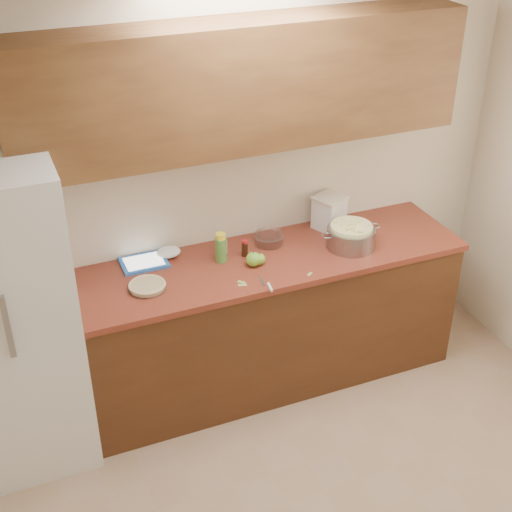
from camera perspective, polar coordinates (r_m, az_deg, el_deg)
name	(u,v)px	position (r m, az deg, el deg)	size (l,w,h in m)	color
room_shell	(390,352)	(3.00, 10.64, -7.57)	(3.60, 3.60, 3.60)	#9F8167
counter_run	(254,322)	(4.54, -0.16, -5.32)	(2.64, 0.68, 0.92)	#4C2A15
upper_cabinets	(243,86)	(4.00, -1.06, 13.48)	(2.60, 0.34, 0.70)	brown
fridge	(7,320)	(4.04, -19.29, -4.83)	(0.70, 0.70, 1.80)	silver
pie	(147,286)	(4.06, -8.70, -2.39)	(0.22, 0.22, 0.03)	silver
colander	(351,236)	(4.44, 7.60, 1.57)	(0.40, 0.30, 0.15)	gray
flour_canister	(329,212)	(4.63, 5.87, 3.50)	(0.24, 0.24, 0.22)	silver
tablet	(144,263)	(4.31, -8.97, -0.52)	(0.27, 0.21, 0.02)	blue
paring_knife	(269,286)	(4.04, 1.03, -2.43)	(0.04, 0.17, 0.02)	gray
lemon_bottle	(221,248)	(4.25, -2.82, 0.65)	(0.07, 0.07, 0.19)	#4C8C38
cinnamon_shaker	(224,245)	(4.35, -2.59, 0.86)	(0.04, 0.04, 0.10)	beige
vanilla_bottle	(245,248)	(4.31, -0.90, 0.63)	(0.04, 0.04, 0.11)	black
mixing_bowl	(269,238)	(4.45, 1.04, 1.43)	(0.19, 0.19, 0.07)	silver
paper_towel	(169,252)	(4.35, -7.00, 0.32)	(0.15, 0.12, 0.06)	white
apple_left	(253,259)	(4.22, -0.22, -0.27)	(0.09, 0.09, 0.10)	#6CA82C
apple_center	(260,259)	(4.24, 0.29, -0.24)	(0.07, 0.07, 0.08)	#6CA82C
peel_a	(242,285)	(4.06, -1.09, -2.33)	(0.05, 0.02, 0.00)	#98B95A
peel_b	(310,274)	(4.17, 4.31, -1.44)	(0.04, 0.02, 0.00)	#98B95A
peel_c	(241,282)	(4.08, -1.17, -2.11)	(0.05, 0.02, 0.00)	#98B95A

